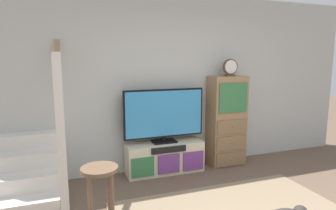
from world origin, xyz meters
The scene contains 7 objects.
back_wall centered at (0.00, 2.46, 1.35)m, with size 6.40×0.12×2.70m, color #B2B7B2.
media_console centered at (-0.30, 2.19, 0.23)m, with size 1.18×0.38×0.47m.
television centered at (-0.30, 2.22, 0.90)m, with size 1.24×0.22×0.82m.
side_cabinet centered at (0.77, 2.20, 0.73)m, with size 0.58×0.38×1.46m.
desk_clock centered at (0.80, 2.19, 1.59)m, with size 0.25×0.08×0.27m.
staircase centered at (-2.24, 2.20, 0.37)m, with size 1.00×1.36×2.20m.
bar_stool_near centered at (-1.43, 0.76, 0.56)m, with size 0.34×0.34×0.76m.
Camera 1 is at (-1.68, -1.80, 1.73)m, focal length 30.84 mm.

